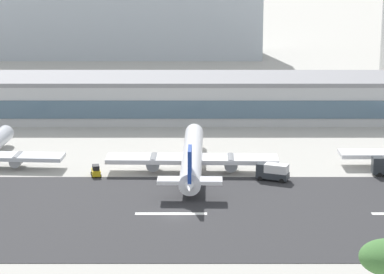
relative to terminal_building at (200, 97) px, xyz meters
name	(u,v)px	position (x,y,z in m)	size (l,w,h in m)	color
ground_plane	(177,216)	(-4.38, -74.58, -5.32)	(1400.00, 1400.00, 0.00)	#B2AFA8
runway_strip	(177,214)	(-4.38, -73.41, -5.28)	(800.00, 42.77, 0.08)	#2D2D30
runway_centreline_dash_4	(173,214)	(-5.07, -73.41, -5.23)	(12.00, 1.20, 0.01)	white
terminal_building	(200,97)	(0.00, 0.00, 0.00)	(158.71, 20.48, 10.63)	#B7BABC
airliner_navy_tail_gate_1	(194,158)	(-1.59, -49.19, -2.35)	(33.59, 44.62, 9.31)	white
service_baggage_tug_0	(98,171)	(-20.04, -51.24, -4.27)	(2.38, 3.44, 2.20)	gold
service_box_truck_2	(275,171)	(13.62, -54.07, -3.53)	(6.46, 4.48, 3.25)	#2D3338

